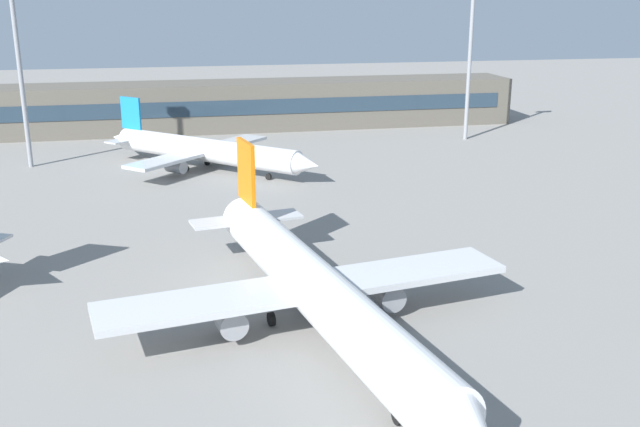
% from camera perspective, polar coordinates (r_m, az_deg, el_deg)
% --- Properties ---
extents(ground_plane, '(400.00, 400.00, 0.00)m').
position_cam_1_polar(ground_plane, '(76.38, -4.86, -2.45)').
color(ground_plane, gray).
extents(terminal_building, '(117.89, 12.13, 9.00)m').
position_cam_1_polar(terminal_building, '(142.68, -8.43, 8.32)').
color(terminal_building, '#5B564C').
rests_on(terminal_building, ground_plane).
extents(airplane_near, '(33.21, 47.12, 11.70)m').
position_cam_1_polar(airplane_near, '(55.59, -0.29, -5.99)').
color(airplane_near, white).
rests_on(airplane_near, ground_plane).
extents(airplane_far, '(30.49, 29.71, 9.73)m').
position_cam_1_polar(airplane_far, '(109.21, -8.86, 4.90)').
color(airplane_far, silver).
rests_on(airplane_far, ground_plane).
extents(floodlight_tower_west, '(3.20, 0.80, 29.99)m').
position_cam_1_polar(floodlight_tower_west, '(132.64, 11.72, 12.99)').
color(floodlight_tower_west, gray).
rests_on(floodlight_tower_west, ground_plane).
extents(floodlight_tower_east, '(3.20, 0.80, 27.46)m').
position_cam_1_polar(floodlight_tower_east, '(116.86, -22.52, 10.98)').
color(floodlight_tower_east, gray).
rests_on(floodlight_tower_east, ground_plane).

